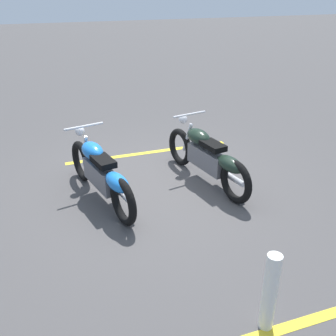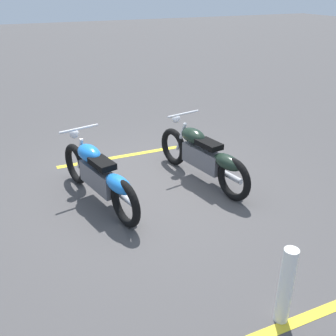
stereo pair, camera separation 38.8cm
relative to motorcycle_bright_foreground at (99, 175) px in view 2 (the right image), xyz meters
The scene contains 6 objects.
ground_plane 0.98m from the motorcycle_bright_foreground, 102.23° to the left, with size 60.00×60.00×0.00m, color #474444.
motorcycle_bright_foreground is the anchor object (origin of this frame).
motorcycle_dark_foreground 1.73m from the motorcycle_bright_foreground, 90.13° to the left, with size 2.21×0.72×1.04m.
bollard_post 3.07m from the motorcycle_bright_foreground, 18.85° to the left, with size 0.14×0.14×0.84m, color white.
parking_stripe_near 1.99m from the motorcycle_bright_foreground, 141.73° to the left, with size 3.20×0.12×0.01m, color yellow.
parking_stripe_mid 3.34m from the motorcycle_bright_foreground, 24.86° to the left, with size 3.20×0.12×0.01m, color yellow.
Camera 2 is at (5.19, -2.02, 2.99)m, focal length 41.58 mm.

